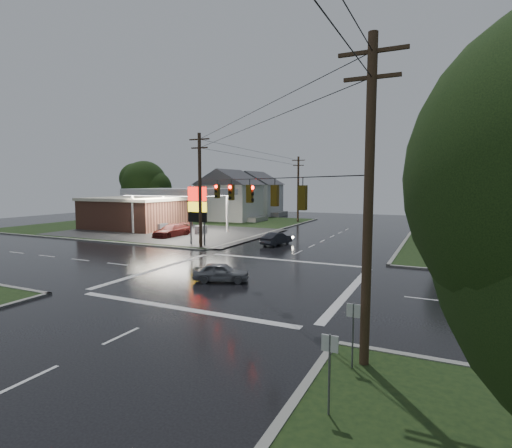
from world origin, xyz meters
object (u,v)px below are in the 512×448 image
at_px(pylon_sign, 197,206).
at_px(car_pump, 172,230).
at_px(tree_nw_behind, 145,184).
at_px(utility_pole_nw, 200,189).
at_px(house_near, 230,194).
at_px(utility_pole_n, 298,188).
at_px(tree_ne_near, 471,190).
at_px(house_far, 255,193).
at_px(tree_ne_far, 493,184).
at_px(car_crossing, 221,272).
at_px(car_north, 276,239).
at_px(gas_station, 142,210).
at_px(utility_pole_se, 369,199).

xyz_separation_m(pylon_sign, car_pump, (-6.43, 4.23, -3.26)).
height_order(pylon_sign, tree_nw_behind, tree_nw_behind).
bearing_deg(utility_pole_nw, car_pump, 144.84).
bearing_deg(house_near, utility_pole_n, 9.91).
xyz_separation_m(utility_pole_n, tree_nw_behind, (-24.34, -8.01, 0.71)).
bearing_deg(tree_nw_behind, tree_ne_near, -9.47).
relative_size(utility_pole_n, tree_ne_near, 1.17).
xyz_separation_m(house_near, house_far, (-1.00, 12.00, 0.00)).
distance_m(utility_pole_n, house_far, 16.00).
relative_size(pylon_sign, tree_ne_near, 0.67).
bearing_deg(tree_ne_near, pylon_sign, -154.99).
bearing_deg(house_near, tree_ne_far, -3.01).
relative_size(car_crossing, car_pump, 0.69).
height_order(utility_pole_nw, tree_nw_behind, utility_pole_nw).
distance_m(utility_pole_n, car_pump, 24.88).
xyz_separation_m(house_far, tree_ne_near, (36.09, -26.01, 1.16)).
bearing_deg(pylon_sign, car_crossing, -50.97).
bearing_deg(tree_ne_far, car_north, -136.32).
xyz_separation_m(car_crossing, car_pump, (-16.00, 16.05, 0.14)).
xyz_separation_m(gas_station, car_north, (22.18, -5.42, -1.90)).
bearing_deg(tree_nw_behind, car_crossing, -43.56).
relative_size(gas_station, utility_pole_se, 2.38).
bearing_deg(utility_pole_se, pylon_sign, 135.00).
distance_m(pylon_sign, house_near, 27.56).
distance_m(pylon_sign, tree_nw_behind, 30.49).
height_order(tree_nw_behind, tree_ne_near, tree_nw_behind).
xyz_separation_m(tree_ne_far, car_north, (-20.65, -19.72, -5.53)).
bearing_deg(car_crossing, car_pump, 23.43).
xyz_separation_m(gas_station, utility_pole_nw, (16.18, -10.20, 3.17)).
relative_size(utility_pole_se, tree_nw_behind, 1.10).
xyz_separation_m(utility_pole_se, car_pump, (-26.43, 24.23, -4.97)).
bearing_deg(car_crossing, pylon_sign, 17.53).
distance_m(gas_station, car_crossing, 32.53).
xyz_separation_m(utility_pole_se, car_north, (-13.00, 23.78, -5.07)).
relative_size(house_near, house_far, 1.00).
bearing_deg(car_crossing, gas_station, 28.17).
distance_m(car_north, car_pump, 13.44).
bearing_deg(tree_ne_near, utility_pole_n, 145.90).
relative_size(utility_pole_se, tree_ne_near, 1.22).
distance_m(pylon_sign, car_crossing, 15.59).
xyz_separation_m(house_near, tree_ne_near, (35.09, -14.01, 1.16)).
distance_m(car_north, car_crossing, 15.80).
height_order(gas_station, utility_pole_se, utility_pole_se).
distance_m(gas_station, car_north, 22.91).
bearing_deg(tree_ne_far, gas_station, -161.54).
bearing_deg(gas_station, car_crossing, -40.33).
xyz_separation_m(utility_pole_nw, utility_pole_se, (19.00, -19.00, 0.00)).
height_order(utility_pole_n, tree_ne_near, utility_pole_n).
bearing_deg(tree_ne_near, car_north, -156.37).
bearing_deg(car_north, tree_ne_near, -144.41).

